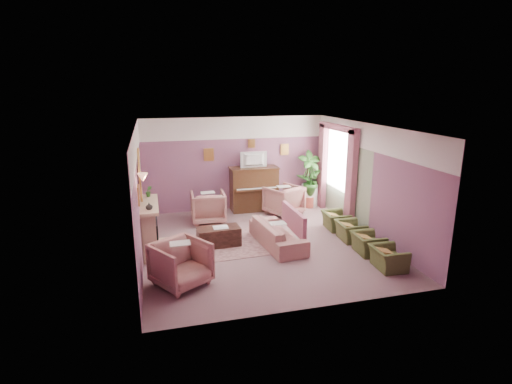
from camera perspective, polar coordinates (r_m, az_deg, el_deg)
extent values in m
cube|color=#816064|center=(9.70, 0.82, -7.38)|extent=(5.50, 6.00, 0.01)
cube|color=white|center=(9.01, 0.88, 9.32)|extent=(5.50, 6.00, 0.01)
cube|color=#6D486D|center=(12.10, -2.98, 4.05)|extent=(5.50, 0.02, 2.80)
cube|color=#6D486D|center=(6.55, 7.96, -5.63)|extent=(5.50, 0.02, 2.80)
cube|color=#6D486D|center=(8.94, -16.39, -0.47)|extent=(0.02, 6.00, 2.80)
cube|color=#6D486D|center=(10.32, 15.73, 1.60)|extent=(0.02, 6.00, 2.80)
cube|color=white|center=(11.94, -3.04, 9.12)|extent=(5.50, 0.01, 0.65)
cube|color=#92A383|center=(11.49, 12.31, 1.48)|extent=(0.01, 3.00, 2.15)
cube|color=#C9AE8B|center=(9.38, -15.00, -5.11)|extent=(0.30, 1.40, 1.10)
cube|color=black|center=(9.43, -14.33, -5.92)|extent=(0.18, 0.72, 0.68)
cube|color=#FF5010|center=(9.49, -14.02, -6.92)|extent=(0.06, 0.54, 0.10)
cube|color=#C9AE8B|center=(9.20, -15.05, -1.76)|extent=(0.40, 1.55, 0.07)
cube|color=#C9AE8B|center=(9.57, -13.58, -8.06)|extent=(0.55, 1.50, 0.02)
ellipsoid|color=#BE8C3E|center=(9.04, -16.23, 2.32)|extent=(0.04, 0.72, 1.20)
ellipsoid|color=white|center=(9.04, -16.07, 2.33)|extent=(0.01, 0.60, 1.06)
cone|color=#FFB788|center=(7.97, -15.87, 2.03)|extent=(0.20, 0.20, 0.16)
cube|color=#3F2515|center=(12.07, -0.30, 0.40)|extent=(1.40, 0.60, 1.30)
cube|color=#3F2515|center=(11.73, 0.13, 0.31)|extent=(1.30, 0.12, 0.06)
cube|color=silver|center=(11.72, 0.13, 0.50)|extent=(1.20, 0.08, 0.02)
cube|color=#3F2515|center=(11.93, -0.30, 3.47)|extent=(1.45, 0.65, 0.04)
imported|color=black|center=(11.82, -0.24, 4.80)|extent=(0.80, 0.12, 0.48)
cube|color=#BE8C3E|center=(11.87, -6.76, 5.33)|extent=(0.30, 0.03, 0.38)
cube|color=#BE8C3E|center=(12.40, 4.10, 6.08)|extent=(0.26, 0.03, 0.34)
cube|color=#BE8C3E|center=(12.08, -0.64, 6.94)|extent=(0.22, 0.03, 0.26)
cube|color=#BE8C3E|center=(7.70, -16.43, -0.46)|extent=(0.03, 0.28, 0.36)
cube|color=silver|center=(11.57, 11.77, 4.77)|extent=(0.03, 1.40, 1.80)
cube|color=#A05468|center=(10.81, 13.43, 1.80)|extent=(0.16, 0.34, 2.60)
cube|color=#A05468|center=(12.43, 9.47, 3.69)|extent=(0.16, 0.34, 2.60)
cube|color=#A05468|center=(11.42, 11.64, 9.00)|extent=(0.16, 2.20, 0.16)
imported|color=#27591E|center=(9.69, -15.07, 0.12)|extent=(0.16, 0.16, 0.28)
imported|color=white|center=(8.69, -15.03, -1.98)|extent=(0.16, 0.16, 0.16)
cube|color=#8B6061|center=(9.66, -4.29, -7.48)|extent=(2.58, 1.91, 0.01)
cube|color=#321B15|center=(9.55, -5.35, -6.36)|extent=(1.02, 0.54, 0.45)
cube|color=silver|center=(9.48, -5.09, -5.04)|extent=(0.35, 0.28, 0.01)
imported|color=#AD786F|center=(9.49, 3.08, -5.39)|extent=(0.64, 1.92, 0.78)
cube|color=#A05468|center=(9.55, 5.39, -3.97)|extent=(0.10, 1.46, 0.53)
imported|color=#AD786F|center=(11.12, -6.86, -1.92)|extent=(0.91, 0.91, 0.95)
imported|color=#AD786F|center=(11.74, 3.98, -0.95)|extent=(0.91, 0.91, 0.95)
imported|color=#AD786F|center=(7.76, -10.67, -9.74)|extent=(0.91, 0.91, 0.95)
imported|color=#4C582B|center=(8.77, 18.39, -8.50)|extent=(0.50, 0.71, 0.62)
imported|color=#4C582B|center=(9.41, 15.69, -6.66)|extent=(0.50, 0.71, 0.62)
imported|color=#4C582B|center=(10.08, 13.36, -5.05)|extent=(0.50, 0.71, 0.62)
imported|color=#4C582B|center=(10.76, 11.33, -3.63)|extent=(0.50, 0.71, 0.62)
cylinder|color=silver|center=(12.67, 7.63, -0.44)|extent=(0.52, 0.52, 0.70)
imported|color=#27591E|center=(12.54, 7.71, 1.85)|extent=(0.30, 0.30, 0.34)
imported|color=#27591E|center=(12.50, 8.39, 1.64)|extent=(0.16, 0.16, 0.28)
cylinder|color=#B14A3A|center=(12.58, 7.55, -1.40)|extent=(0.34, 0.34, 0.34)
imported|color=#27591E|center=(12.37, 7.69, 2.56)|extent=(0.76, 0.76, 1.44)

